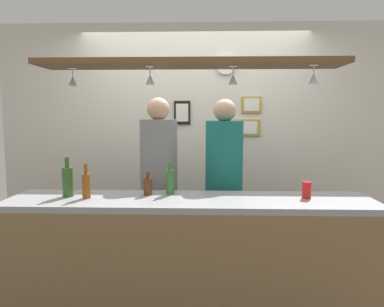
% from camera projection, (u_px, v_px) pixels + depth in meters
% --- Properties ---
extents(ground_plane, '(8.00, 8.00, 0.00)m').
position_uv_depth(ground_plane, '(192.00, 299.00, 3.06)').
color(ground_plane, '#4C4742').
extents(back_wall, '(4.40, 0.06, 2.60)m').
position_uv_depth(back_wall, '(195.00, 141.00, 4.01)').
color(back_wall, silver).
rests_on(back_wall, ground_plane).
extents(bar_counter, '(2.70, 0.55, 0.98)m').
position_uv_depth(bar_counter, '(189.00, 247.00, 2.48)').
color(bar_counter, '#99999E').
rests_on(bar_counter, ground_plane).
extents(overhead_glass_rack, '(2.20, 0.36, 0.04)m').
position_uv_depth(overhead_glass_rack, '(190.00, 64.00, 2.54)').
color(overhead_glass_rack, brown).
extents(hanging_wineglass_far_left, '(0.07, 0.07, 0.13)m').
position_uv_depth(hanging_wineglass_far_left, '(73.00, 80.00, 2.64)').
color(hanging_wineglass_far_left, silver).
rests_on(hanging_wineglass_far_left, overhead_glass_rack).
extents(hanging_wineglass_left, '(0.07, 0.07, 0.13)m').
position_uv_depth(hanging_wineglass_left, '(150.00, 79.00, 2.52)').
color(hanging_wineglass_left, silver).
rests_on(hanging_wineglass_left, overhead_glass_rack).
extents(hanging_wineglass_center_left, '(0.07, 0.07, 0.13)m').
position_uv_depth(hanging_wineglass_center_left, '(233.00, 79.00, 2.52)').
color(hanging_wineglass_center_left, silver).
rests_on(hanging_wineglass_center_left, overhead_glass_rack).
extents(hanging_wineglass_center, '(0.07, 0.07, 0.13)m').
position_uv_depth(hanging_wineglass_center, '(313.00, 78.00, 2.46)').
color(hanging_wineglass_center, silver).
rests_on(hanging_wineglass_center, overhead_glass_rack).
extents(person_left_grey_shirt, '(0.34, 0.34, 1.75)m').
position_uv_depth(person_left_grey_shirt, '(159.00, 173.00, 3.23)').
color(person_left_grey_shirt, '#2D334C').
rests_on(person_left_grey_shirt, ground_plane).
extents(person_middle_teal_shirt, '(0.34, 0.34, 1.73)m').
position_uv_depth(person_middle_teal_shirt, '(224.00, 175.00, 3.21)').
color(person_middle_teal_shirt, '#2D334C').
rests_on(person_middle_teal_shirt, ground_plane).
extents(bottle_beer_brown_stubby, '(0.07, 0.07, 0.18)m').
position_uv_depth(bottle_beer_brown_stubby, '(148.00, 186.00, 2.71)').
color(bottle_beer_brown_stubby, '#512D14').
rests_on(bottle_beer_brown_stubby, bar_counter).
extents(bottle_champagne_green, '(0.08, 0.08, 0.30)m').
position_uv_depth(bottle_champagne_green, '(68.00, 181.00, 2.66)').
color(bottle_champagne_green, '#2D5623').
rests_on(bottle_champagne_green, bar_counter).
extents(bottle_beer_green_import, '(0.06, 0.06, 0.26)m').
position_uv_depth(bottle_beer_green_import, '(170.00, 181.00, 2.73)').
color(bottle_beer_green_import, '#336B2D').
rests_on(bottle_beer_green_import, bar_counter).
extents(bottle_beer_amber_tall, '(0.06, 0.06, 0.26)m').
position_uv_depth(bottle_beer_amber_tall, '(86.00, 185.00, 2.60)').
color(bottle_beer_amber_tall, brown).
rests_on(bottle_beer_amber_tall, bar_counter).
extents(drink_can, '(0.07, 0.07, 0.12)m').
position_uv_depth(drink_can, '(307.00, 190.00, 2.60)').
color(drink_can, red).
rests_on(drink_can, bar_counter).
extents(picture_frame_crest, '(0.18, 0.02, 0.26)m').
position_uv_depth(picture_frame_crest, '(182.00, 113.00, 3.93)').
color(picture_frame_crest, black).
rests_on(picture_frame_crest, back_wall).
extents(picture_frame_lower_pair, '(0.30, 0.02, 0.18)m').
position_uv_depth(picture_frame_lower_pair, '(247.00, 128.00, 3.93)').
color(picture_frame_lower_pair, '#B29338').
rests_on(picture_frame_lower_pair, back_wall).
extents(picture_frame_upper_small, '(0.22, 0.02, 0.18)m').
position_uv_depth(picture_frame_upper_small, '(252.00, 105.00, 3.90)').
color(picture_frame_upper_small, '#B29338').
rests_on(picture_frame_upper_small, back_wall).
extents(wall_clock, '(0.22, 0.03, 0.22)m').
position_uv_depth(wall_clock, '(226.00, 64.00, 3.85)').
color(wall_clock, white).
rests_on(wall_clock, back_wall).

